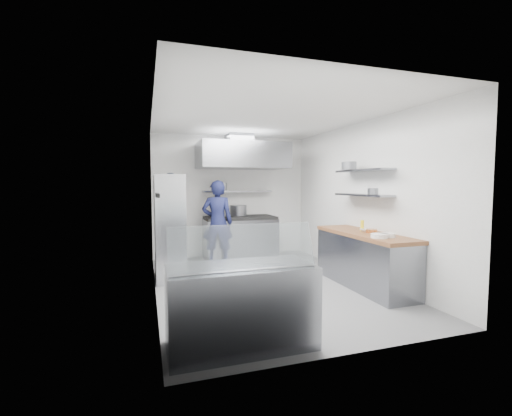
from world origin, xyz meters
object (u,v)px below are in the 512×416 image
object	(u,v)px
chef	(217,222)
wire_rack	(169,227)
gas_range	(240,239)
display_case	(241,306)

from	to	relation	value
chef	wire_rack	size ratio (longest dim) A/B	0.96
chef	gas_range	bearing A→B (deg)	-131.01
gas_range	chef	world-z (taller)	chef
gas_range	wire_rack	size ratio (longest dim) A/B	0.86
display_case	gas_range	bearing A→B (deg)	74.98
chef	wire_rack	world-z (taller)	wire_rack
chef	display_case	world-z (taller)	chef
gas_range	chef	xyz separation A→B (m)	(-0.60, -0.40, 0.43)
gas_range	chef	size ratio (longest dim) A/B	0.90
wire_rack	display_case	xyz separation A→B (m)	(0.53, -2.85, -0.50)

